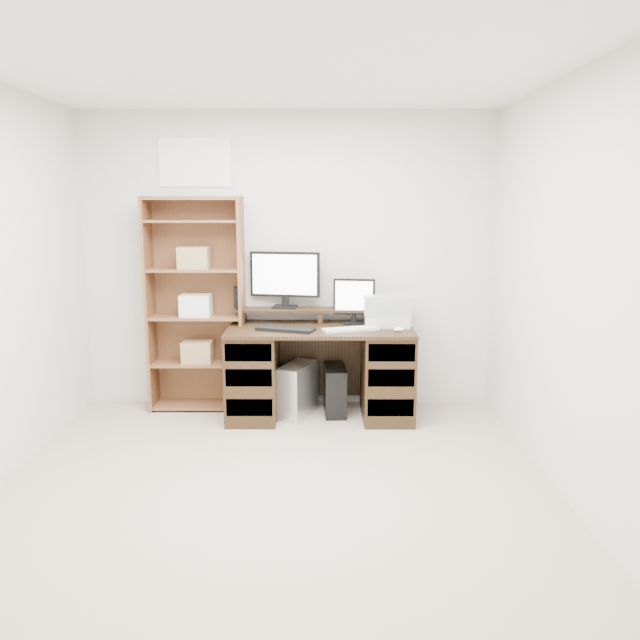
{
  "coord_description": "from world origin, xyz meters",
  "views": [
    {
      "loc": [
        0.29,
        -3.33,
        1.74
      ],
      "look_at": [
        0.27,
        1.43,
        0.85
      ],
      "focal_mm": 35.0,
      "sensor_mm": 36.0,
      "label": 1
    }
  ],
  "objects_px": {
    "tower_black": "(335,390)",
    "monitor_wide": "(285,277)",
    "monitor_small": "(354,299)",
    "tower_silver": "(297,390)",
    "desk": "(320,370)",
    "bookshelf": "(197,303)",
    "printer": "(387,320)"
  },
  "relations": [
    {
      "from": "monitor_wide",
      "to": "bookshelf",
      "type": "xyz_separation_m",
      "value": [
        -0.75,
        -0.05,
        -0.22
      ]
    },
    {
      "from": "monitor_small",
      "to": "desk",
      "type": "bearing_deg",
      "value": -144.86
    },
    {
      "from": "monitor_wide",
      "to": "tower_black",
      "type": "bearing_deg",
      "value": -14.83
    },
    {
      "from": "monitor_wide",
      "to": "tower_black",
      "type": "distance_m",
      "value": 1.04
    },
    {
      "from": "tower_silver",
      "to": "printer",
      "type": "bearing_deg",
      "value": 28.1
    },
    {
      "from": "monitor_small",
      "to": "monitor_wide",
      "type": "bearing_deg",
      "value": 176.31
    },
    {
      "from": "tower_silver",
      "to": "bookshelf",
      "type": "height_order",
      "value": "bookshelf"
    },
    {
      "from": "tower_black",
      "to": "bookshelf",
      "type": "bearing_deg",
      "value": 169.68
    },
    {
      "from": "monitor_wide",
      "to": "monitor_small",
      "type": "height_order",
      "value": "monitor_wide"
    },
    {
      "from": "monitor_wide",
      "to": "tower_silver",
      "type": "xyz_separation_m",
      "value": [
        0.11,
        -0.26,
        -0.92
      ]
    },
    {
      "from": "printer",
      "to": "monitor_small",
      "type": "bearing_deg",
      "value": 166.66
    },
    {
      "from": "tower_black",
      "to": "monitor_wide",
      "type": "bearing_deg",
      "value": 151.69
    },
    {
      "from": "tower_silver",
      "to": "bookshelf",
      "type": "distance_m",
      "value": 1.13
    },
    {
      "from": "desk",
      "to": "bookshelf",
      "type": "bearing_deg",
      "value": 168.48
    },
    {
      "from": "monitor_small",
      "to": "tower_silver",
      "type": "relative_size",
      "value": 0.87
    },
    {
      "from": "monitor_wide",
      "to": "monitor_small",
      "type": "bearing_deg",
      "value": 0.11
    },
    {
      "from": "printer",
      "to": "monitor_wide",
      "type": "bearing_deg",
      "value": 170.09
    },
    {
      "from": "desk",
      "to": "tower_black",
      "type": "relative_size",
      "value": 3.68
    },
    {
      "from": "tower_black",
      "to": "printer",
      "type": "bearing_deg",
      "value": -0.56
    },
    {
      "from": "desk",
      "to": "tower_silver",
      "type": "distance_m",
      "value": 0.25
    },
    {
      "from": "desk",
      "to": "printer",
      "type": "bearing_deg",
      "value": 7.88
    },
    {
      "from": "tower_black",
      "to": "bookshelf",
      "type": "xyz_separation_m",
      "value": [
        -1.17,
        0.15,
        0.72
      ]
    },
    {
      "from": "desk",
      "to": "bookshelf",
      "type": "xyz_separation_m",
      "value": [
        -1.04,
        0.21,
        0.53
      ]
    },
    {
      "from": "monitor_small",
      "to": "tower_silver",
      "type": "height_order",
      "value": "monitor_small"
    },
    {
      "from": "desk",
      "to": "bookshelf",
      "type": "relative_size",
      "value": 0.83
    },
    {
      "from": "bookshelf",
      "to": "monitor_small",
      "type": "bearing_deg",
      "value": -2.63
    },
    {
      "from": "desk",
      "to": "printer",
      "type": "height_order",
      "value": "printer"
    },
    {
      "from": "monitor_wide",
      "to": "tower_silver",
      "type": "relative_size",
      "value": 1.36
    },
    {
      "from": "monitor_small",
      "to": "tower_silver",
      "type": "distance_m",
      "value": 0.89
    },
    {
      "from": "desk",
      "to": "bookshelf",
      "type": "distance_m",
      "value": 1.19
    },
    {
      "from": "tower_silver",
      "to": "bookshelf",
      "type": "relative_size",
      "value": 0.24
    },
    {
      "from": "monitor_small",
      "to": "printer",
      "type": "xyz_separation_m",
      "value": [
        0.27,
        -0.08,
        -0.16
      ]
    }
  ]
}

